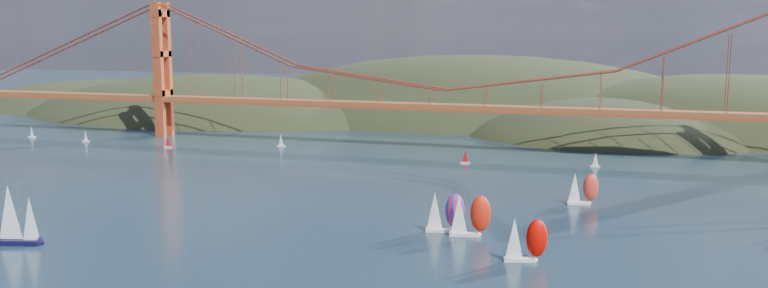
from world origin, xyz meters
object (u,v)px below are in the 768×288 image
(sloop_navy, at_px, (16,216))
(racer_rwb, at_px, (444,211))
(racer_1, at_px, (525,239))
(racer_5, at_px, (582,188))
(racer_0, at_px, (469,214))

(sloop_navy, distance_m, racer_rwb, 89.27)
(racer_1, xyz_separation_m, racer_5, (8.03, 52.32, -0.22))
(racer_0, distance_m, racer_5, 43.62)
(racer_0, height_order, racer_1, racer_0)
(racer_0, relative_size, racer_1, 1.07)
(racer_0, xyz_separation_m, racer_5, (21.60, 37.89, -0.54))
(racer_1, distance_m, racer_5, 52.93)
(racer_1, bearing_deg, racer_0, 118.93)
(racer_rwb, bearing_deg, racer_5, 41.31)
(racer_1, distance_m, racer_rwb, 25.17)
(racer_0, height_order, racer_5, racer_0)
(sloop_navy, bearing_deg, racer_5, 18.55)
(racer_5, relative_size, racer_rwb, 0.92)
(sloop_navy, bearing_deg, racer_1, -3.81)
(racer_5, height_order, racer_rwb, racer_rwb)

